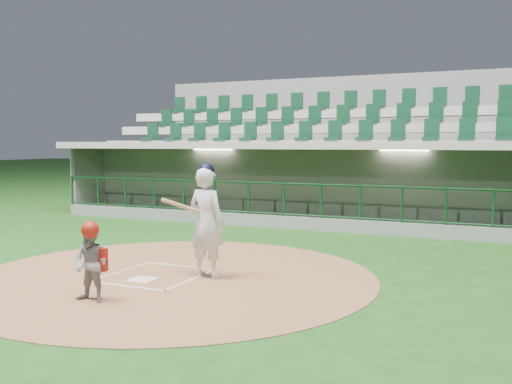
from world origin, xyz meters
TOP-DOWN VIEW (x-y plane):
  - ground at (0.00, 0.00)m, footprint 120.00×120.00m
  - dirt_circle at (0.30, -0.20)m, footprint 7.20×7.20m
  - home_plate at (0.00, -0.70)m, footprint 0.43×0.43m
  - batter_box_chalk at (0.00, -0.30)m, footprint 1.55×1.80m
  - dugout_structure at (0.02, 7.82)m, footprint 16.40×3.70m
  - seating_deck at (0.00, 10.91)m, footprint 17.00×6.72m
  - batter at (0.87, 0.00)m, footprint 0.92×0.92m
  - catcher at (0.08, -2.08)m, footprint 0.56×0.44m

SIDE VIEW (x-z plane):
  - ground at x=0.00m, z-range 0.00..0.00m
  - dirt_circle at x=0.30m, z-range 0.00..0.01m
  - batter_box_chalk at x=0.00m, z-range 0.01..0.02m
  - home_plate at x=0.00m, z-range 0.01..0.03m
  - catcher at x=0.08m, z-range 0.00..1.21m
  - dugout_structure at x=0.02m, z-range -0.53..2.47m
  - batter at x=0.87m, z-range 0.00..2.01m
  - seating_deck at x=0.00m, z-range -1.15..4.00m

